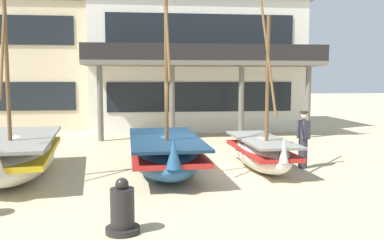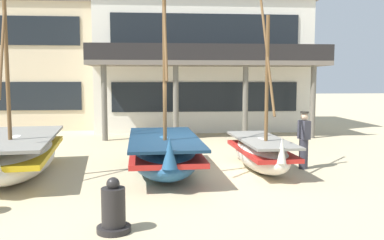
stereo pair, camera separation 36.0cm
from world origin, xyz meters
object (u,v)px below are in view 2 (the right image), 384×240
(harbor_building_main, at_px, (199,65))
(capstan_winch, at_px, (114,210))
(fishing_boat_centre_large, at_px, (16,154))
(fisherman_by_hull, at_px, (304,141))
(harbor_building_annex, at_px, (13,65))
(fishing_boat_near_left, at_px, (164,153))
(fishing_boat_far_right, at_px, (261,152))

(harbor_building_main, bearing_deg, capstan_winch, -101.14)
(fishing_boat_centre_large, height_order, harbor_building_main, harbor_building_main)
(fishing_boat_centre_large, relative_size, fisherman_by_hull, 3.87)
(fisherman_by_hull, height_order, harbor_building_annex, harbor_building_annex)
(fisherman_by_hull, bearing_deg, fishing_boat_near_left, -176.37)
(capstan_winch, distance_m, harbor_building_main, 16.10)
(fishing_boat_near_left, distance_m, fishing_boat_centre_large, 3.97)
(capstan_winch, bearing_deg, harbor_building_main, 78.86)
(fisherman_by_hull, distance_m, capstan_winch, 6.79)
(fishing_boat_centre_large, height_order, harbor_building_annex, harbor_building_annex)
(harbor_building_annex, bearing_deg, fisherman_by_hull, -44.72)
(fisherman_by_hull, bearing_deg, harbor_building_annex, 135.28)
(fisherman_by_hull, height_order, harbor_building_main, harbor_building_main)
(capstan_winch, xyz_separation_m, harbor_building_annex, (-7.25, 16.71, 3.00))
(fishing_boat_centre_large, relative_size, fishing_boat_far_right, 1.34)
(fishing_boat_centre_large, height_order, capstan_winch, fishing_boat_centre_large)
(fisherman_by_hull, bearing_deg, fishing_boat_far_right, -176.95)
(fishing_boat_near_left, bearing_deg, capstan_winch, -102.14)
(fishing_boat_centre_large, distance_m, harbor_building_annex, 13.42)
(fisherman_by_hull, relative_size, harbor_building_annex, 0.16)
(fishing_boat_centre_large, bearing_deg, fishing_boat_far_right, 1.92)
(fishing_boat_centre_large, distance_m, fisherman_by_hull, 8.06)
(harbor_building_main, relative_size, harbor_building_annex, 1.07)
(capstan_winch, height_order, harbor_building_annex, harbor_building_annex)
(fishing_boat_centre_large, relative_size, harbor_building_main, 0.59)
(fishing_boat_far_right, xyz_separation_m, fisherman_by_hull, (1.29, 0.07, 0.31))
(fishing_boat_far_right, xyz_separation_m, harbor_building_main, (-0.67, 11.03, 2.84))
(fishing_boat_far_right, relative_size, fisherman_by_hull, 2.90)
(fishing_boat_centre_large, distance_m, fishing_boat_far_right, 6.77)
(harbor_building_main, bearing_deg, fishing_boat_far_right, -86.54)
(capstan_winch, distance_m, harbor_building_annex, 18.46)
(harbor_building_main, distance_m, harbor_building_annex, 10.38)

